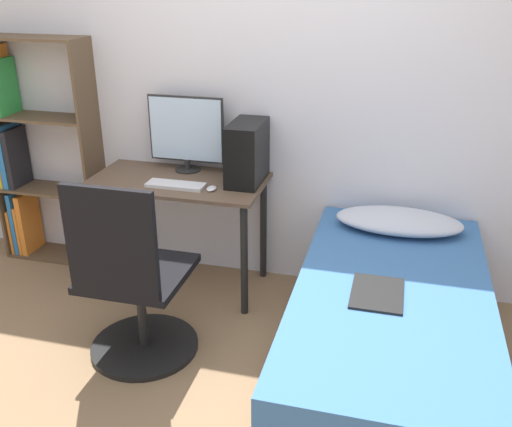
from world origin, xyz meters
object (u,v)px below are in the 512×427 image
at_px(keyboard, 176,185).
at_px(pc_tower, 247,153).
at_px(bookshelf, 29,157).
at_px(office_chair, 134,293).
at_px(bed, 388,335).
at_px(monitor, 186,132).

relative_size(keyboard, pc_tower, 0.95).
xyz_separation_m(bookshelf, keyboard, (1.19, -0.27, 0.01)).
bearing_deg(bookshelf, pc_tower, -2.64).
height_order(office_chair, keyboard, office_chair).
relative_size(bookshelf, keyboard, 4.39).
bearing_deg(office_chair, pc_tower, 66.69).
distance_m(office_chair, pc_tower, 1.08).
relative_size(bookshelf, bed, 0.83).
relative_size(bed, monitor, 3.75).
bearing_deg(pc_tower, monitor, 166.10).
relative_size(bookshelf, monitor, 3.13).
bearing_deg(keyboard, pc_tower, 26.42).
distance_m(bed, pc_tower, 1.34).
height_order(bed, monitor, monitor).
xyz_separation_m(keyboard, pc_tower, (0.39, 0.20, 0.18)).
bearing_deg(bed, pc_tower, 141.89).
bearing_deg(bed, monitor, 148.43).
bearing_deg(pc_tower, bookshelf, 177.36).
bearing_deg(pc_tower, office_chair, -113.31).
bearing_deg(bed, keyboard, 158.07).
height_order(bookshelf, office_chair, bookshelf).
xyz_separation_m(office_chair, bed, (1.30, 0.14, -0.13)).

